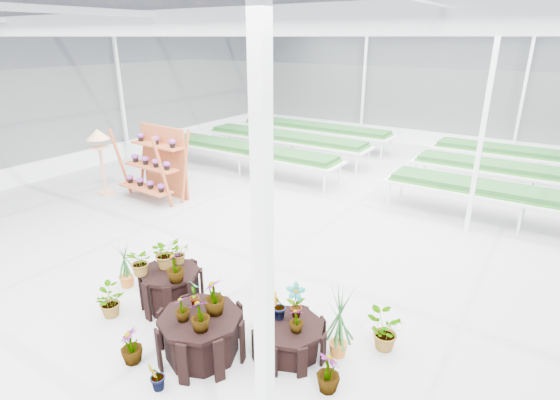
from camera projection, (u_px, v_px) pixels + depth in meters
The scene contains 10 objects.
ground_plane at pixel (258, 268), 8.44m from camera, with size 24.00×24.00×0.00m, color gray.
greenhouse_shell at pixel (256, 155), 7.65m from camera, with size 18.00×24.00×4.50m, color white, non-canonical shape.
steel_frame at pixel (256, 155), 7.65m from camera, with size 18.00×24.00×4.50m, color silver, non-canonical shape.
nursery_benches at pixel (390, 163), 13.93m from camera, with size 16.00×7.00×0.84m, color silver, non-canonical shape.
plinth_tall at pixel (172, 289), 7.12m from camera, with size 0.97×0.97×0.66m, color black.
plinth_mid at pixel (201, 335), 6.04m from camera, with size 1.20×1.20×0.63m, color black.
plinth_low at pixel (289, 339), 6.11m from camera, with size 1.02×1.02×0.46m, color black.
shelf_rack at pixel (152, 164), 11.73m from camera, with size 1.84×0.97×1.95m, color #9A4624, non-canonical shape.
bird_table at pixel (102, 162), 12.07m from camera, with size 0.44×0.44×1.87m, color tan, non-canonical shape.
nursery_plants at pixel (220, 296), 6.54m from camera, with size 4.92×3.07×1.27m.
Camera 1 is at (4.43, -5.99, 4.20)m, focal length 28.00 mm.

